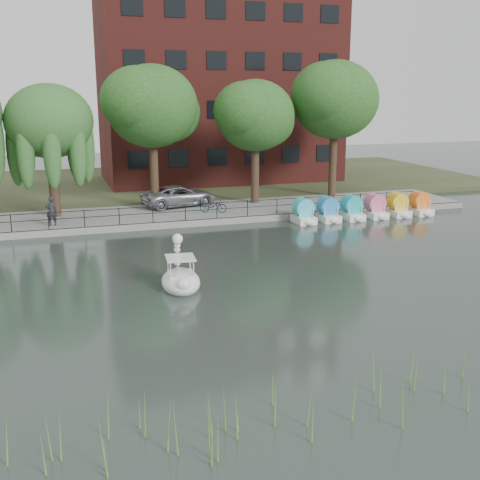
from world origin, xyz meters
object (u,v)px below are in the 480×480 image
pedestrian (51,209)px  bicycle (213,205)px  minivan (179,194)px  swan_boat (181,277)px

pedestrian → bicycle: bearing=178.5°
minivan → swan_boat: 16.40m
bicycle → pedestrian: size_ratio=0.87×
bicycle → swan_boat: (-5.10, -13.15, -0.42)m
bicycle → pedestrian: (-10.01, -0.79, 0.49)m
pedestrian → swan_boat: (4.92, -12.36, -0.91)m
pedestrian → swan_boat: pedestrian is taller
bicycle → swan_boat: swan_boat is taller
minivan → pedestrian: (-8.40, -3.65, 0.17)m
bicycle → minivan: bearing=51.1°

